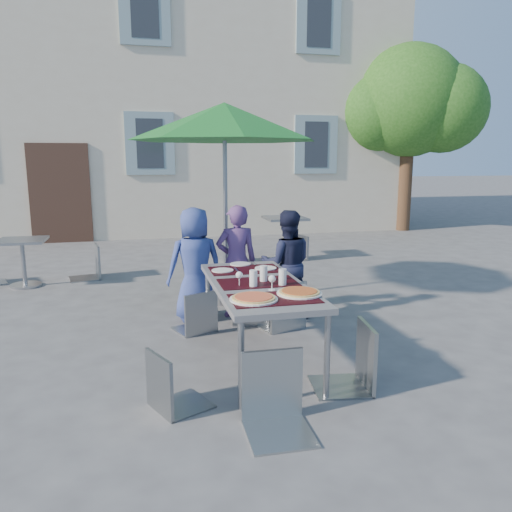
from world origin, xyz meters
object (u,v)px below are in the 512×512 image
object	(u,v)px
pizza_near_left	(254,298)
dining_table	(258,288)
bg_chair_r_1	(299,233)
chair_2	(284,276)
chair_0	(197,287)
cafe_table_1	(285,229)
chair_1	(249,281)
bg_chair_l_1	(231,233)
child_0	(195,264)
pizza_near_right	(299,292)
child_1	(237,261)
child_2	(287,264)
chair_5	(276,347)
chair_4	(355,317)
chair_3	(169,346)
cafe_table_0	(23,255)
bg_chair_r_0	(89,241)
patio_umbrella	(224,124)

from	to	relation	value
pizza_near_left	dining_table	bearing A→B (deg)	72.83
bg_chair_r_1	chair_2	bearing A→B (deg)	-110.85
chair_0	cafe_table_1	size ratio (longest dim) A/B	1.11
chair_1	bg_chair_l_1	world-z (taller)	bg_chair_l_1
child_0	dining_table	bearing A→B (deg)	97.97
pizza_near_right	cafe_table_1	world-z (taller)	cafe_table_1
chair_2	child_1	bearing A→B (deg)	124.66
child_2	chair_5	world-z (taller)	child_2
chair_4	dining_table	bearing A→B (deg)	131.07
chair_3	cafe_table_0	distance (m)	4.63
bg_chair_r_0	cafe_table_1	size ratio (longest dim) A/B	1.27
child_0	chair_1	bearing A→B (deg)	142.68
child_0	chair_2	world-z (taller)	child_0
child_0	chair_4	xyz separation A→B (m)	(1.05, -2.09, -0.06)
chair_2	bg_chair_r_0	world-z (taller)	chair_2
child_1	bg_chair_r_0	distance (m)	3.05
chair_5	chair_4	bearing A→B (deg)	29.94
patio_umbrella	bg_chair_r_0	bearing A→B (deg)	136.23
child_1	chair_0	distance (m)	0.74
chair_2	cafe_table_0	size ratio (longest dim) A/B	1.45
pizza_near_left	bg_chair_r_1	distance (m)	5.41
chair_1	chair_2	world-z (taller)	chair_2
pizza_near_right	bg_chair_r_1	distance (m)	5.20
cafe_table_1	bg_chair_r_1	xyz separation A→B (m)	(0.23, -0.13, -0.06)
cafe_table_1	child_0	bearing A→B (deg)	-122.60
child_0	chair_3	xyz separation A→B (m)	(-0.44, -2.12, -0.16)
child_2	chair_0	world-z (taller)	child_2
child_1	bg_chair_r_1	world-z (taller)	child_1
chair_1	cafe_table_0	bearing A→B (deg)	139.45
cafe_table_0	chair_2	bearing A→B (deg)	-40.22
chair_5	chair_1	bearing A→B (deg)	81.97
pizza_near_right	child_1	world-z (taller)	child_1
chair_3	child_1	bearing A→B (deg)	66.42
child_2	bg_chair_r_1	world-z (taller)	child_2
dining_table	patio_umbrella	distance (m)	2.59
child_0	cafe_table_1	world-z (taller)	child_0
chair_4	cafe_table_0	size ratio (longest dim) A/B	1.44
chair_1	chair_5	size ratio (longest dim) A/B	0.85
child_0	chair_5	bearing A→B (deg)	86.74
chair_1	chair_2	size ratio (longest dim) A/B	0.84
child_0	cafe_table_1	xyz separation A→B (m)	(2.06, 3.22, -0.10)
child_2	cafe_table_1	world-z (taller)	child_2
cafe_table_0	bg_chair_l_1	distance (m)	3.41
chair_0	bg_chair_r_1	world-z (taller)	chair_0
child_1	chair_4	xyz separation A→B (m)	(0.55, -2.11, -0.07)
child_2	cafe_table_0	xyz separation A→B (m)	(-3.34, 2.26, -0.17)
pizza_near_right	bg_chair_r_0	bearing A→B (deg)	115.26
chair_0	bg_chair_r_0	distance (m)	3.19
cafe_table_1	bg_chair_r_1	distance (m)	0.27
pizza_near_right	chair_5	bearing A→B (deg)	-119.45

